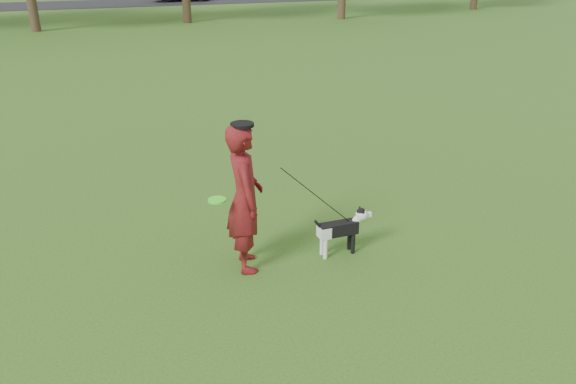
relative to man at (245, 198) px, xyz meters
name	(u,v)px	position (x,y,z in m)	size (l,w,h in m)	color
ground	(257,248)	(0.28, 0.41, -1.01)	(120.00, 120.00, 0.00)	#285116
road	(102,4)	(0.28, 40.41, -1.00)	(120.00, 7.00, 0.02)	black
man	(245,198)	(0.00, 0.00, 0.00)	(0.74, 0.48, 2.02)	#530B18
dog	(343,227)	(1.37, -0.13, -0.60)	(0.90, 0.18, 0.68)	black
man_held_items	(312,193)	(0.91, -0.10, -0.02)	(2.00, 0.35, 1.57)	#44FF20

